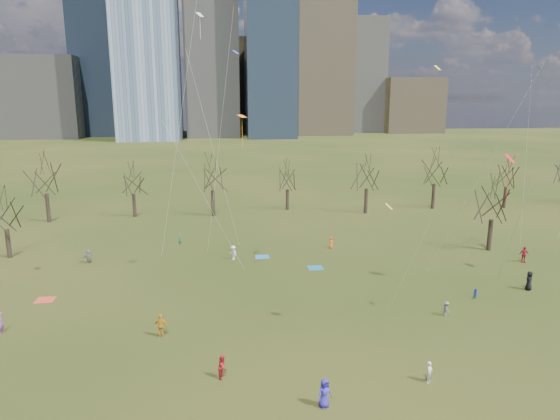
{
  "coord_description": "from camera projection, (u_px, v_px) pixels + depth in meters",
  "views": [
    {
      "loc": [
        -5.86,
        -35.92,
        17.86
      ],
      "look_at": [
        0.0,
        12.0,
        7.0
      ],
      "focal_mm": 32.0,
      "sensor_mm": 36.0,
      "label": 1
    }
  ],
  "objects": [
    {
      "name": "person_6",
      "position": [
        529.0,
        281.0,
        47.3
      ],
      "size": [
        0.96,
        1.08,
        1.85
      ],
      "primitive_type": "imported",
      "rotation": [
        0.0,
        0.0,
        4.19
      ],
      "color": "black",
      "rests_on": "ground"
    },
    {
      "name": "person_1",
      "position": [
        429.0,
        372.0,
        31.93
      ],
      "size": [
        0.61,
        0.62,
        1.43
      ],
      "primitive_type": "imported",
      "rotation": [
        0.0,
        0.0,
        0.81
      ],
      "color": "silver",
      "rests_on": "ground"
    },
    {
      "name": "blanket_crimson",
      "position": [
        45.0,
        300.0,
        45.11
      ],
      "size": [
        1.6,
        1.5,
        0.03
      ],
      "primitive_type": "cube",
      "color": "red",
      "rests_on": "ground"
    },
    {
      "name": "bare_tree_row",
      "position": [
        259.0,
        179.0,
        74.09
      ],
      "size": [
        113.04,
        29.8,
        9.5
      ],
      "color": "black",
      "rests_on": "ground"
    },
    {
      "name": "person_11",
      "position": [
        89.0,
        257.0,
        55.02
      ],
      "size": [
        1.46,
        1.11,
        1.53
      ],
      "primitive_type": "imported",
      "rotation": [
        0.0,
        0.0,
        0.53
      ],
      "color": "slate",
      "rests_on": "ground"
    },
    {
      "name": "downtown_skyline",
      "position": [
        224.0,
        52.0,
        234.53
      ],
      "size": [
        212.5,
        78.0,
        118.0
      ],
      "color": "slate",
      "rests_on": "ground"
    },
    {
      "name": "person_7",
      "position": [
        0.0,
        323.0,
        38.58
      ],
      "size": [
        0.48,
        0.67,
        1.72
      ],
      "primitive_type": "imported",
      "rotation": [
        0.0,
        0.0,
        4.83
      ],
      "color": "#8A468D",
      "rests_on": "ground"
    },
    {
      "name": "kites_airborne",
      "position": [
        353.0,
        137.0,
        46.47
      ],
      "size": [
        64.42,
        25.81,
        34.45
      ],
      "color": "orange",
      "rests_on": "ground"
    },
    {
      "name": "person_12",
      "position": [
        331.0,
        243.0,
        60.52
      ],
      "size": [
        0.71,
        0.83,
        1.43
      ],
      "primitive_type": "imported",
      "rotation": [
        0.0,
        0.0,
        1.12
      ],
      "color": "#EE561A",
      "rests_on": "ground"
    },
    {
      "name": "person_13",
      "position": [
        180.0,
        239.0,
        61.84
      ],
      "size": [
        0.62,
        0.6,
        1.43
      ],
      "primitive_type": "imported",
      "rotation": [
        0.0,
        0.0,
        2.42
      ],
      "color": "#1B7B67",
      "rests_on": "ground"
    },
    {
      "name": "person_9",
      "position": [
        233.0,
        253.0,
        56.24
      ],
      "size": [
        1.13,
        1.2,
        1.63
      ],
      "primitive_type": "imported",
      "rotation": [
        0.0,
        0.0,
        5.39
      ],
      "color": "white",
      "rests_on": "ground"
    },
    {
      "name": "blanket_navy",
      "position": [
        262.0,
        257.0,
        57.33
      ],
      "size": [
        1.6,
        1.5,
        0.03
      ],
      "primitive_type": "cube",
      "color": "#2466A8",
      "rests_on": "ground"
    },
    {
      "name": "person_3",
      "position": [
        446.0,
        309.0,
        41.73
      ],
      "size": [
        0.54,
        0.86,
        1.27
      ],
      "primitive_type": "imported",
      "rotation": [
        0.0,
        0.0,
        1.65
      ],
      "color": "slate",
      "rests_on": "ground"
    },
    {
      "name": "blanket_teal",
      "position": [
        315.0,
        268.0,
        53.63
      ],
      "size": [
        1.6,
        1.5,
        0.03
      ],
      "primitive_type": "cube",
      "color": "#17678A",
      "rests_on": "ground"
    },
    {
      "name": "person_8",
      "position": [
        475.0,
        294.0,
        45.19
      ],
      "size": [
        0.61,
        0.61,
        1.0
      ],
      "primitive_type": "imported",
      "rotation": [
        0.0,
        0.0,
        5.47
      ],
      "color": "#283EAE",
      "rests_on": "ground"
    },
    {
      "name": "ground",
      "position": [
        298.0,
        329.0,
        39.4
      ],
      "size": [
        500.0,
        500.0,
        0.0
      ],
      "primitive_type": "plane",
      "color": "black",
      "rests_on": "ground"
    },
    {
      "name": "person_0",
      "position": [
        324.0,
        393.0,
        29.32
      ],
      "size": [
        1.03,
        0.86,
        1.81
      ],
      "primitive_type": "imported",
      "rotation": [
        0.0,
        0.0,
        0.39
      ],
      "color": "#2C26A5",
      "rests_on": "ground"
    },
    {
      "name": "person_4",
      "position": [
        161.0,
        326.0,
        37.98
      ],
      "size": [
        1.14,
        0.64,
        1.83
      ],
      "primitive_type": "imported",
      "rotation": [
        0.0,
        0.0,
        2.95
      ],
      "color": "orange",
      "rests_on": "ground"
    },
    {
      "name": "person_10",
      "position": [
        524.0,
        255.0,
        55.23
      ],
      "size": [
        1.1,
        0.51,
        1.82
      ],
      "primitive_type": "imported",
      "rotation": [
        0.0,
        0.0,
        6.22
      ],
      "color": "#AD1834",
      "rests_on": "ground"
    },
    {
      "name": "person_2",
      "position": [
        223.0,
        367.0,
        32.43
      ],
      "size": [
        0.82,
        0.92,
        1.57
      ],
      "primitive_type": "imported",
      "rotation": [
        0.0,
        0.0,
        1.22
      ],
      "color": "#B31922",
      "rests_on": "ground"
    }
  ]
}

